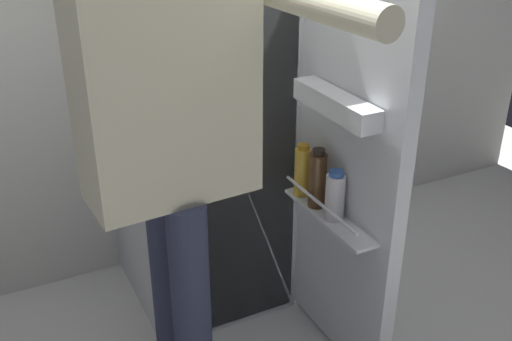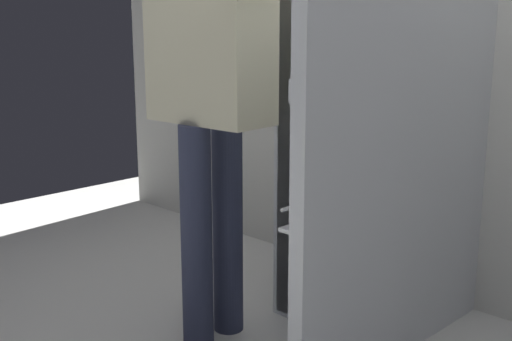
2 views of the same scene
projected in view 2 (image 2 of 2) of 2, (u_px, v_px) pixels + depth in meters
name	position (u px, v px, depth m)	size (l,w,h in m)	color
kitchen_wall	(436.00, 4.00, 2.84)	(4.40, 0.10, 2.60)	silver
refrigerator	(380.00, 122.00, 2.64)	(0.66, 1.22, 1.68)	silver
person	(212.00, 71.00, 2.41)	(0.61, 0.78, 1.73)	#2D334C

